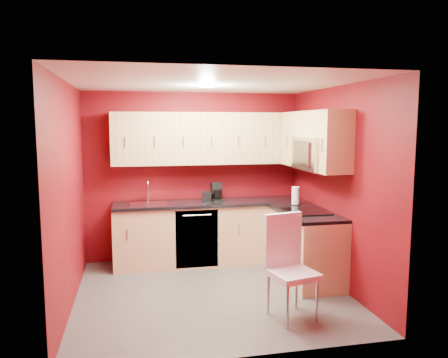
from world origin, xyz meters
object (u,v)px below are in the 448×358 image
object	(u,v)px
coffee_maker	(218,192)
dining_chair	(293,268)
napkin_holder	(207,196)
sink	(148,201)
microwave	(316,154)
paper_towel	(296,196)

from	to	relation	value
coffee_maker	dining_chair	world-z (taller)	coffee_maker
napkin_holder	dining_chair	world-z (taller)	dining_chair
sink	microwave	bearing A→B (deg)	-25.60
dining_chair	napkin_holder	bearing A→B (deg)	92.13
napkin_holder	paper_towel	size ratio (longest dim) A/B	0.55
sink	paper_towel	distance (m)	2.08
sink	paper_towel	world-z (taller)	sink
microwave	dining_chair	bearing A→B (deg)	-123.38
microwave	coffee_maker	bearing A→B (deg)	136.38
coffee_maker	paper_towel	world-z (taller)	coffee_maker
napkin_holder	microwave	bearing A→B (deg)	-40.26
microwave	napkin_holder	bearing A→B (deg)	139.74
microwave	sink	bearing A→B (deg)	154.40
microwave	dining_chair	distance (m)	1.68
dining_chair	paper_towel	bearing A→B (deg)	55.72
coffee_maker	napkin_holder	world-z (taller)	coffee_maker
dining_chair	coffee_maker	bearing A→B (deg)	88.08
coffee_maker	dining_chair	size ratio (longest dim) A/B	0.24
sink	napkin_holder	xyz separation A→B (m)	(0.85, 0.05, 0.04)
dining_chair	microwave	bearing A→B (deg)	44.09
microwave	paper_towel	xyz separation A→B (m)	(-0.08, 0.50, -0.62)
napkin_holder	paper_towel	bearing A→B (deg)	-25.51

